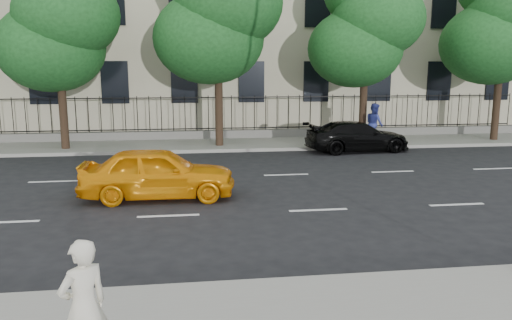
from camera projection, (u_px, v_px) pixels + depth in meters
The scene contains 12 objects.
ground at pixel (347, 242), 11.05m from camera, with size 120.00×120.00×0.00m, color black.
far_sidewalk at pixel (259, 143), 24.67m from camera, with size 60.00×4.00×0.15m, color gray.
lane_markings at pixel (300, 190), 15.68m from camera, with size 49.60×4.62×0.01m, color silver, non-canonical shape.
iron_fence at pixel (254, 128), 26.22m from camera, with size 30.00×0.50×2.20m.
tree_b at pixel (58, 20), 21.80m from camera, with size 5.53×5.12×8.97m.
tree_c at pixel (218, 8), 22.62m from camera, with size 5.89×5.50×9.80m.
tree_d at pixel (366, 23), 23.65m from camera, with size 5.34×4.94×8.84m.
tree_e at pixel (503, 17), 24.50m from camera, with size 5.71×5.31×9.46m.
yellow_taxi at pixel (158, 173), 14.58m from camera, with size 1.80×4.47×1.52m, color orange.
black_sedan at pixel (357, 136), 22.67m from camera, with size 1.93×4.75×1.38m, color black.
woman_near at pixel (84, 307), 5.96m from camera, with size 0.62×0.40×1.69m, color silver.
pedestrian_far at pixel (374, 124), 23.79m from camera, with size 0.95×0.74×1.96m, color navy.
Camera 1 is at (-3.41, -10.16, 3.83)m, focal length 35.00 mm.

